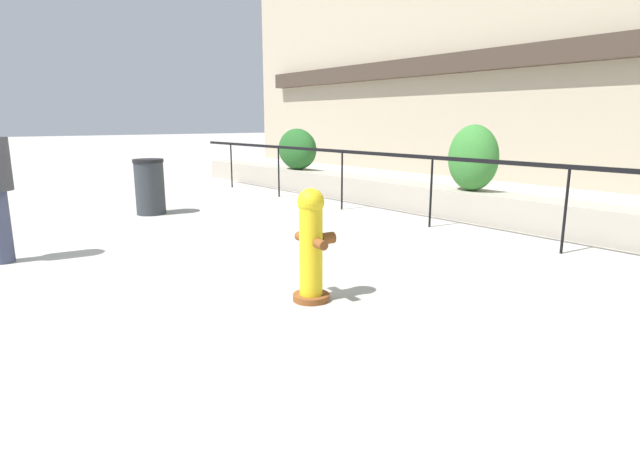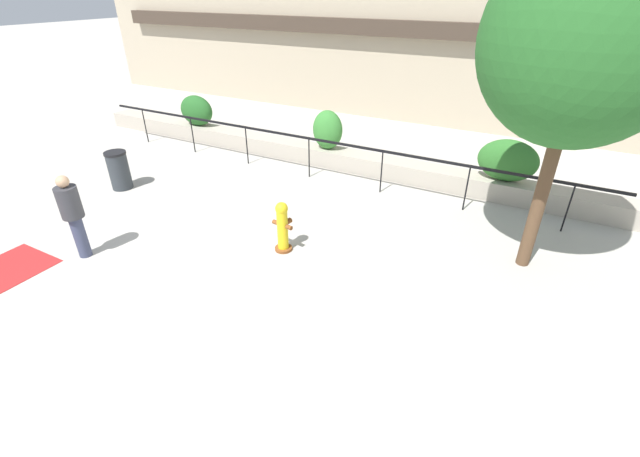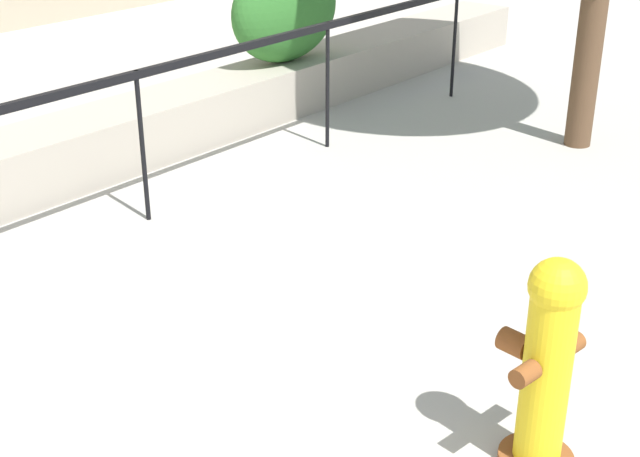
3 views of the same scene
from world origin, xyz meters
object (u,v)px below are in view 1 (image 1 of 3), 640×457
object	(u,v)px
hedge_bush_0	(297,149)
trash_bin	(150,187)
hedge_bush_1	(473,158)
fire_hydrant	(311,244)

from	to	relation	value
hedge_bush_0	trash_bin	size ratio (longest dim) A/B	1.26
hedge_bush_1	trash_bin	distance (m)	5.80
fire_hydrant	trash_bin	bearing A→B (deg)	174.51
hedge_bush_0	trash_bin	bearing A→B (deg)	-75.82
trash_bin	fire_hydrant	bearing A→B (deg)	-5.49
hedge_bush_1	fire_hydrant	xyz separation A→B (m)	(1.44, -4.68, -0.51)
hedge_bush_0	trash_bin	distance (m)	4.32
hedge_bush_1	hedge_bush_0	bearing A→B (deg)	180.00
fire_hydrant	trash_bin	size ratio (longest dim) A/B	1.07
fire_hydrant	hedge_bush_1	bearing A→B (deg)	107.14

